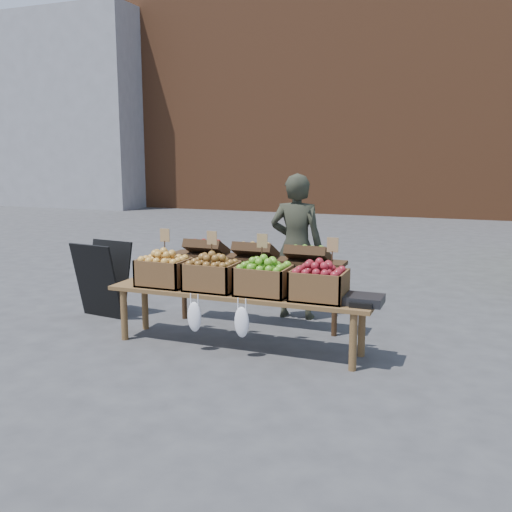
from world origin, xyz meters
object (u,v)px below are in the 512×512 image
at_px(vendor, 296,247).
at_px(crate_green_apples, 319,285).
at_px(crate_russet_pears, 212,276).
at_px(chalkboard_sign, 103,279).
at_px(display_bench, 238,320).
at_px(back_table, 256,281).
at_px(crate_red_apples, 264,280).
at_px(crate_golden_apples, 164,272).
at_px(weighing_scale, 364,300).

relative_size(vendor, crate_green_apples, 3.40).
distance_m(crate_russet_pears, crate_green_apples, 1.10).
bearing_deg(chalkboard_sign, display_bench, -6.25).
relative_size(back_table, crate_red_apples, 4.20).
bearing_deg(back_table, crate_red_apples, -63.07).
relative_size(crate_golden_apples, weighing_scale, 1.47).
distance_m(display_bench, crate_russet_pears, 0.51).
distance_m(back_table, crate_green_apples, 1.18).
distance_m(crate_red_apples, weighing_scale, 0.98).
height_order(display_bench, crate_red_apples, crate_red_apples).
xyz_separation_m(vendor, weighing_scale, (1.04, -1.25, -0.24)).
distance_m(vendor, chalkboard_sign, 2.33).
bearing_deg(crate_russet_pears, crate_golden_apples, 180.00).
bearing_deg(crate_red_apples, display_bench, 180.00).
bearing_deg(back_table, crate_golden_apples, -135.56).
xyz_separation_m(crate_red_apples, crate_green_apples, (0.55, 0.00, 0.00)).
bearing_deg(weighing_scale, crate_red_apples, 180.00).
height_order(crate_golden_apples, weighing_scale, crate_golden_apples).
bearing_deg(crate_golden_apples, back_table, 44.44).
bearing_deg(crate_green_apples, back_table, 141.82).
xyz_separation_m(vendor, back_table, (-0.30, -0.53, -0.33)).
bearing_deg(crate_red_apples, crate_golden_apples, 180.00).
distance_m(chalkboard_sign, weighing_scale, 3.22).
distance_m(vendor, crate_golden_apples, 1.63).
height_order(vendor, back_table, vendor).
xyz_separation_m(chalkboard_sign, display_bench, (1.94, -0.45, -0.17)).
bearing_deg(crate_red_apples, crate_green_apples, 0.00).
height_order(vendor, crate_russet_pears, vendor).
height_order(display_bench, crate_russet_pears, crate_russet_pears).
distance_m(back_table, weighing_scale, 1.52).
bearing_deg(chalkboard_sign, weighing_scale, -1.17).
xyz_separation_m(crate_green_apples, weighing_scale, (0.43, -0.00, -0.10)).
bearing_deg(crate_russet_pears, vendor, 68.78).
distance_m(vendor, back_table, 0.70).
bearing_deg(crate_russet_pears, crate_red_apples, 0.00).
height_order(crate_russet_pears, crate_green_apples, same).
relative_size(display_bench, weighing_scale, 7.94).
height_order(crate_golden_apples, crate_russet_pears, same).
distance_m(chalkboard_sign, crate_golden_apples, 1.23).
distance_m(crate_russet_pears, crate_red_apples, 0.55).
distance_m(crate_golden_apples, weighing_scale, 2.08).
bearing_deg(crate_green_apples, crate_russet_pears, 180.00).
bearing_deg(crate_russet_pears, chalkboard_sign, 164.73).
relative_size(display_bench, crate_red_apples, 5.40).
relative_size(display_bench, crate_green_apples, 5.40).
bearing_deg(crate_russet_pears, display_bench, 0.00).
height_order(chalkboard_sign, display_bench, chalkboard_sign).
distance_m(back_table, display_bench, 0.76).
bearing_deg(crate_green_apples, chalkboard_sign, 170.68).
relative_size(vendor, crate_red_apples, 3.40).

